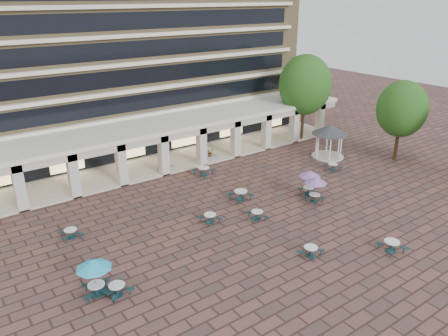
% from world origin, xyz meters
% --- Properties ---
extents(ground, '(120.00, 120.00, 0.00)m').
position_xyz_m(ground, '(0.00, 0.00, 0.00)').
color(ground, brown).
rests_on(ground, ground).
extents(apartment_building, '(40.00, 15.50, 25.20)m').
position_xyz_m(apartment_building, '(0.00, 25.47, 12.60)').
color(apartment_building, '#998156').
rests_on(apartment_building, ground).
extents(retail_arcade, '(42.00, 6.60, 4.40)m').
position_xyz_m(retail_arcade, '(0.00, 14.80, 3.00)').
color(retail_arcade, white).
rests_on(retail_arcade, ground).
extents(picnic_table_0, '(1.79, 1.79, 0.70)m').
position_xyz_m(picnic_table_0, '(-12.91, -1.91, 0.42)').
color(picnic_table_0, '#14373D').
rests_on(picnic_table_0, ground).
extents(picnic_table_1, '(1.76, 1.76, 0.67)m').
position_xyz_m(picnic_table_1, '(-1.06, -5.50, 0.40)').
color(picnic_table_1, '#14373D').
rests_on(picnic_table_1, ground).
extents(picnic_table_2, '(1.94, 1.94, 0.76)m').
position_xyz_m(picnic_table_2, '(3.71, -8.24, 0.46)').
color(picnic_table_2, '#14373D').
rests_on(picnic_table_2, ground).
extents(picnic_table_4, '(2.02, 2.02, 2.34)m').
position_xyz_m(picnic_table_4, '(-13.85, -1.22, 1.98)').
color(picnic_table_4, '#14373D').
rests_on(picnic_table_4, ground).
extents(picnic_table_5, '(1.55, 1.55, 0.69)m').
position_xyz_m(picnic_table_5, '(-3.87, 2.06, 0.41)').
color(picnic_table_5, '#14373D').
rests_on(picnic_table_5, ground).
extents(picnic_table_6, '(1.87, 1.87, 2.16)m').
position_xyz_m(picnic_table_6, '(5.07, -0.04, 1.84)').
color(picnic_table_6, '#14373D').
rests_on(picnic_table_6, ground).
extents(picnic_table_7, '(1.66, 1.66, 0.68)m').
position_xyz_m(picnic_table_7, '(11.64, 3.76, 0.41)').
color(picnic_table_7, '#14373D').
rests_on(picnic_table_7, ground).
extents(picnic_table_8, '(1.54, 1.54, 0.67)m').
position_xyz_m(picnic_table_8, '(-13.04, 5.92, 0.40)').
color(picnic_table_8, '#14373D').
rests_on(picnic_table_8, ground).
extents(picnic_table_10, '(1.79, 1.79, 0.67)m').
position_xyz_m(picnic_table_10, '(-0.69, 0.40, 0.40)').
color(picnic_table_10, '#14373D').
rests_on(picnic_table_10, ground).
extents(picnic_table_11, '(1.89, 1.89, 2.18)m').
position_xyz_m(picnic_table_11, '(5.69, 1.24, 1.85)').
color(picnic_table_11, '#14373D').
rests_on(picnic_table_11, ground).
extents(picnic_table_12, '(2.12, 2.12, 0.81)m').
position_xyz_m(picnic_table_12, '(0.76, 10.00, 0.48)').
color(picnic_table_12, '#14373D').
rests_on(picnic_table_12, ground).
extents(picnic_table_13, '(1.83, 1.83, 0.82)m').
position_xyz_m(picnic_table_13, '(0.37, 3.80, 0.49)').
color(picnic_table_13, '#14373D').
rests_on(picnic_table_13, ground).
extents(gazebo, '(3.72, 3.72, 3.46)m').
position_xyz_m(gazebo, '(14.10, 6.59, 2.61)').
color(gazebo, beige).
rests_on(gazebo, ground).
extents(tree_east_a, '(4.92, 4.92, 8.20)m').
position_xyz_m(tree_east_a, '(19.11, 2.01, 5.36)').
color(tree_east_a, '#472E1C').
rests_on(tree_east_a, ground).
extents(tree_east_c, '(5.90, 5.90, 9.84)m').
position_xyz_m(tree_east_c, '(16.15, 12.48, 6.43)').
color(tree_east_c, '#472E1C').
rests_on(tree_east_c, ground).
extents(planter_left, '(1.50, 0.65, 1.16)m').
position_xyz_m(planter_left, '(-1.70, 12.90, 0.43)').
color(planter_left, gray).
rests_on(planter_left, ground).
extents(planter_right, '(1.50, 0.83, 1.33)m').
position_xyz_m(planter_right, '(3.44, 12.90, 0.56)').
color(planter_right, gray).
rests_on(planter_right, ground).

